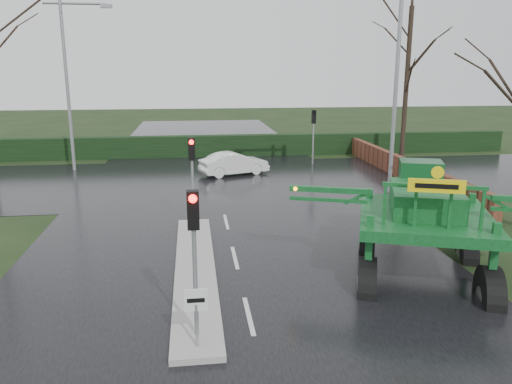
{
  "coord_description": "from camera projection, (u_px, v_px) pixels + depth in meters",
  "views": [
    {
      "loc": [
        -1.28,
        -11.32,
        6.0
      ],
      "look_at": [
        0.81,
        4.88,
        2.0
      ],
      "focal_mm": 35.0,
      "sensor_mm": 36.0,
      "label": 1
    }
  ],
  "objects": [
    {
      "name": "hedge_row",
      "position": [
        210.0,
        146.0,
        35.43
      ],
      "size": [
        44.0,
        0.9,
        1.5
      ],
      "primitive_type": "cube",
      "color": "black",
      "rests_on": "ground"
    },
    {
      "name": "road_cross",
      "position": [
        216.0,
        180.0,
        27.9
      ],
      "size": [
        80.0,
        12.0,
        0.02
      ],
      "primitive_type": "cube",
      "color": "black",
      "rests_on": "ground"
    },
    {
      "name": "white_sedan",
      "position": [
        234.0,
        175.0,
        29.32
      ],
      "size": [
        4.25,
        2.63,
        1.32
      ],
      "primitive_type": "imported",
      "rotation": [
        0.0,
        0.0,
        1.9
      ],
      "color": "white",
      "rests_on": "ground"
    },
    {
      "name": "brick_wall",
      "position": [
        396.0,
        165.0,
        29.07
      ],
      "size": [
        0.4,
        20.0,
        1.2
      ],
      "primitive_type": "cube",
      "color": "#592D1E",
      "rests_on": "ground"
    },
    {
      "name": "ground",
      "position": [
        249.0,
        316.0,
        12.49
      ],
      "size": [
        140.0,
        140.0,
        0.0
      ],
      "primitive_type": "plane",
      "color": "black",
      "rests_on": "ground"
    },
    {
      "name": "keep_left_sign",
      "position": [
        196.0,
        308.0,
        10.63
      ],
      "size": [
        0.5,
        0.07,
        1.35
      ],
      "color": "gray",
      "rests_on": "ground"
    },
    {
      "name": "traffic_signal_far",
      "position": [
        314.0,
        125.0,
        31.95
      ],
      "size": [
        0.26,
        0.33,
        3.52
      ],
      "rotation": [
        0.0,
        0.0,
        3.14
      ],
      "color": "gray",
      "rests_on": "ground"
    },
    {
      "name": "street_light_right",
      "position": [
        391.0,
        70.0,
        23.64
      ],
      "size": [
        3.85,
        0.3,
        10.0
      ],
      "color": "gray",
      "rests_on": "ground"
    },
    {
      "name": "traffic_signal_mid",
      "position": [
        192.0,
        162.0,
        18.92
      ],
      "size": [
        0.26,
        0.33,
        3.52
      ],
      "color": "gray",
      "rests_on": "ground"
    },
    {
      "name": "traffic_signal_near",
      "position": [
        194.0,
        233.0,
        10.74
      ],
      "size": [
        0.26,
        0.33,
        3.52
      ],
      "color": "gray",
      "rests_on": "ground"
    },
    {
      "name": "street_light_left_far",
      "position": [
        71.0,
        70.0,
        29.3
      ],
      "size": [
        3.85,
        0.3,
        10.0
      ],
      "color": "gray",
      "rests_on": "ground"
    },
    {
      "name": "crop_sprayer",
      "position": [
        371.0,
        214.0,
        13.8
      ],
      "size": [
        7.64,
        5.97,
        4.5
      ],
      "rotation": [
        0.0,
        0.0,
        -0.34
      ],
      "color": "black",
      "rests_on": "ground"
    },
    {
      "name": "tree_right_far",
      "position": [
        408.0,
        62.0,
        32.79
      ],
      "size": [
        7.0,
        7.0,
        12.05
      ],
      "color": "black",
      "rests_on": "ground"
    },
    {
      "name": "road_main",
      "position": [
        223.0,
        209.0,
        22.12
      ],
      "size": [
        14.0,
        80.0,
        0.02
      ],
      "primitive_type": "cube",
      "color": "black",
      "rests_on": "ground"
    },
    {
      "name": "median_island",
      "position": [
        195.0,
        270.0,
        15.19
      ],
      "size": [
        1.2,
        10.0,
        0.16
      ],
      "primitive_type": "cube",
      "color": "gray",
      "rests_on": "ground"
    }
  ]
}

